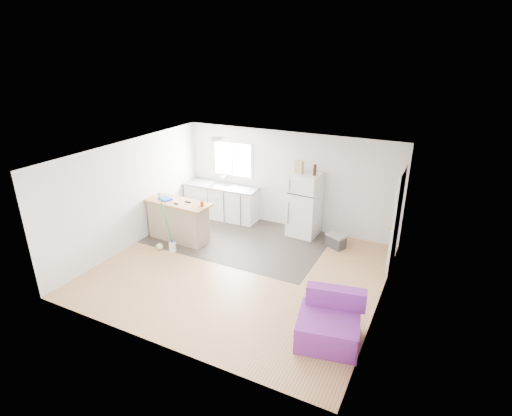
% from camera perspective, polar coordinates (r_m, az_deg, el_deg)
% --- Properties ---
extents(room, '(5.51, 5.01, 2.41)m').
position_cam_1_polar(room, '(7.73, -2.44, -1.14)').
color(room, '#AB7547').
rests_on(room, ground).
extents(vinyl_zone, '(4.05, 2.50, 0.00)m').
position_cam_1_polar(vinyl_zone, '(9.54, -2.51, -4.35)').
color(vinyl_zone, '#302924').
rests_on(vinyl_zone, floor).
extents(window, '(1.18, 0.06, 0.98)m').
position_cam_1_polar(window, '(10.39, -3.34, 6.99)').
color(window, white).
rests_on(window, back_wall).
extents(interior_door, '(0.11, 0.92, 2.10)m').
position_cam_1_polar(interior_door, '(8.42, 19.42, -1.78)').
color(interior_door, white).
rests_on(interior_door, right_wall).
extents(ceiling_fixture, '(0.30, 0.30, 0.07)m').
position_cam_1_polar(ceiling_fixture, '(8.95, -5.62, 9.81)').
color(ceiling_fixture, white).
rests_on(ceiling_fixture, ceiling).
extents(kitchen_cabinets, '(2.03, 0.69, 1.17)m').
position_cam_1_polar(kitchen_cabinets, '(10.58, -4.94, 0.99)').
color(kitchen_cabinets, white).
rests_on(kitchen_cabinets, floor).
extents(peninsula, '(1.58, 0.67, 0.96)m').
position_cam_1_polar(peninsula, '(9.47, -11.00, -1.76)').
color(peninsula, tan).
rests_on(peninsula, floor).
extents(refrigerator, '(0.71, 0.68, 1.54)m').
position_cam_1_polar(refrigerator, '(9.51, 6.92, 0.47)').
color(refrigerator, white).
rests_on(refrigerator, floor).
extents(cooler, '(0.51, 0.44, 0.33)m').
position_cam_1_polar(cooler, '(9.25, 11.35, -4.56)').
color(cooler, '#323234').
rests_on(cooler, floor).
extents(purple_seat, '(1.08, 1.04, 0.76)m').
position_cam_1_polar(purple_seat, '(6.49, 10.44, -15.97)').
color(purple_seat, purple).
rests_on(purple_seat, floor).
extents(cleaner_jug, '(0.14, 0.11, 0.28)m').
position_cam_1_polar(cleaner_jug, '(9.08, -11.84, -5.45)').
color(cleaner_jug, white).
rests_on(cleaner_jug, floor).
extents(mop, '(0.25, 0.39, 1.41)m').
position_cam_1_polar(mop, '(9.20, -13.41, -4.46)').
color(mop, green).
rests_on(mop, floor).
extents(red_cup, '(0.10, 0.10, 0.12)m').
position_cam_1_polar(red_cup, '(8.91, -7.71, 0.62)').
color(red_cup, red).
rests_on(red_cup, peninsula).
extents(blue_tray, '(0.35, 0.30, 0.04)m').
position_cam_1_polar(blue_tray, '(9.47, -12.85, 1.29)').
color(blue_tray, blue).
rests_on(blue_tray, peninsula).
extents(tool_a, '(0.14, 0.06, 0.03)m').
position_cam_1_polar(tool_a, '(9.19, -9.68, 0.88)').
color(tool_a, black).
rests_on(tool_a, peninsula).
extents(tool_b, '(0.10, 0.05, 0.03)m').
position_cam_1_polar(tool_b, '(9.14, -11.36, 0.61)').
color(tool_b, black).
rests_on(tool_b, peninsula).
extents(cardboard_box, '(0.22, 0.14, 0.30)m').
position_cam_1_polar(cardboard_box, '(9.21, 6.16, 5.83)').
color(cardboard_box, tan).
rests_on(cardboard_box, refrigerator).
extents(bottle_left, '(0.09, 0.09, 0.25)m').
position_cam_1_polar(bottle_left, '(9.11, 8.39, 5.38)').
color(bottle_left, '#331709').
rests_on(bottle_left, refrigerator).
extents(bottle_right, '(0.08, 0.08, 0.25)m').
position_cam_1_polar(bottle_right, '(9.10, 8.42, 5.35)').
color(bottle_right, '#331709').
rests_on(bottle_right, refrigerator).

